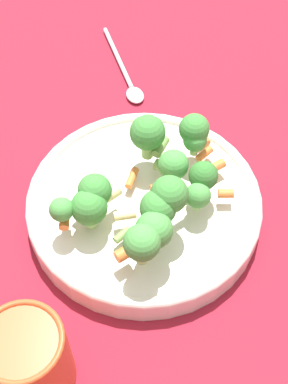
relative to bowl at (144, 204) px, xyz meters
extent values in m
plane|color=maroon|center=(0.00, 0.00, -0.02)|extent=(3.00, 3.00, 0.00)
cylinder|color=silver|center=(0.00, 0.00, 0.00)|extent=(0.29, 0.29, 0.03)
torus|color=silver|center=(0.00, 0.00, 0.01)|extent=(0.29, 0.29, 0.01)
cylinder|color=#8CB766|center=(0.00, 0.07, 0.03)|extent=(0.01, 0.01, 0.02)
sphere|color=#3D8438|center=(0.00, 0.07, 0.05)|extent=(0.04, 0.04, 0.04)
cylinder|color=#8CB766|center=(0.01, 0.10, 0.04)|extent=(0.01, 0.01, 0.01)
sphere|color=#479342|center=(0.01, 0.10, 0.06)|extent=(0.03, 0.03, 0.03)
cylinder|color=#8CB766|center=(0.01, 0.06, 0.03)|extent=(0.01, 0.01, 0.02)
sphere|color=#3D8438|center=(0.01, 0.06, 0.06)|extent=(0.04, 0.04, 0.04)
cylinder|color=#8CB766|center=(-0.08, 0.06, 0.05)|extent=(0.01, 0.01, 0.02)
sphere|color=#479342|center=(-0.08, 0.06, 0.07)|extent=(0.04, 0.04, 0.04)
cylinder|color=#8CB766|center=(-0.05, 0.02, 0.04)|extent=(0.01, 0.01, 0.02)
sphere|color=#3D8438|center=(-0.05, 0.02, 0.07)|extent=(0.04, 0.04, 0.04)
cylinder|color=#8CB766|center=(-0.05, -0.04, 0.03)|extent=(0.01, 0.01, 0.01)
sphere|color=#479342|center=(-0.05, -0.04, 0.05)|extent=(0.03, 0.03, 0.03)
cylinder|color=#8CB766|center=(0.02, -0.09, 0.04)|extent=(0.01, 0.01, 0.01)
sphere|color=#3D8438|center=(0.02, -0.09, 0.07)|extent=(0.04, 0.04, 0.04)
cylinder|color=#8CB766|center=(-0.04, -0.06, 0.04)|extent=(0.01, 0.01, 0.01)
sphere|color=#33722D|center=(-0.04, -0.06, 0.06)|extent=(0.04, 0.04, 0.04)
cylinder|color=#8CB766|center=(-0.05, 0.00, 0.05)|extent=(0.01, 0.01, 0.02)
sphere|color=#3D8438|center=(-0.05, 0.00, 0.08)|extent=(0.04, 0.04, 0.04)
cylinder|color=#8CB766|center=(-0.07, 0.04, 0.04)|extent=(0.01, 0.01, 0.02)
sphere|color=#479342|center=(-0.07, 0.04, 0.07)|extent=(0.04, 0.04, 0.04)
cylinder|color=#8CB766|center=(0.01, -0.08, 0.04)|extent=(0.01, 0.01, 0.01)
sphere|color=#479342|center=(0.01, -0.08, 0.06)|extent=(0.03, 0.03, 0.03)
cylinder|color=#8CB766|center=(0.05, -0.04, 0.04)|extent=(0.02, 0.02, 0.02)
sphere|color=#3D8438|center=(0.05, -0.04, 0.07)|extent=(0.04, 0.04, 0.04)
cylinder|color=#8CB766|center=(0.00, -0.04, 0.03)|extent=(0.01, 0.01, 0.01)
sphere|color=#479342|center=(0.00, -0.04, 0.05)|extent=(0.04, 0.04, 0.04)
cylinder|color=#729E4C|center=(0.02, -0.04, 0.03)|extent=(0.03, 0.02, 0.01)
cylinder|color=#729E4C|center=(0.01, 0.08, 0.04)|extent=(0.03, 0.02, 0.01)
cylinder|color=#729E4C|center=(-0.04, 0.05, 0.03)|extent=(0.01, 0.02, 0.01)
cylinder|color=#729E4C|center=(0.04, -0.05, 0.04)|extent=(0.03, 0.03, 0.01)
cylinder|color=orange|center=(-0.06, -0.08, 0.03)|extent=(0.02, 0.02, 0.01)
cylinder|color=beige|center=(-0.02, 0.04, 0.03)|extent=(0.02, 0.03, 0.01)
cylinder|color=orange|center=(-0.02, -0.09, 0.03)|extent=(0.01, 0.03, 0.01)
cylinder|color=orange|center=(0.01, 0.10, 0.04)|extent=(0.03, 0.02, 0.01)
cylinder|color=orange|center=(0.03, 0.00, 0.02)|extent=(0.03, 0.03, 0.01)
cylinder|color=beige|center=(0.01, 0.04, 0.04)|extent=(0.02, 0.03, 0.01)
cylinder|color=#729E4C|center=(-0.05, -0.02, 0.04)|extent=(0.01, 0.03, 0.01)
cylinder|color=orange|center=(-0.07, 0.07, 0.04)|extent=(0.01, 0.02, 0.01)
cylinder|color=orange|center=(0.01, -0.10, 0.03)|extent=(0.01, 0.03, 0.01)
cylinder|color=orange|center=(-0.01, -0.02, 0.03)|extent=(0.02, 0.03, 0.01)
cylinder|color=orange|center=(0.03, -0.11, 0.02)|extent=(0.02, 0.01, 0.01)
cylinder|color=#CC4C23|center=(-0.11, 0.21, 0.03)|extent=(0.08, 0.08, 0.10)
torus|color=#CC4C23|center=(-0.11, 0.21, 0.08)|extent=(0.08, 0.08, 0.01)
cylinder|color=silver|center=(0.27, -0.13, -0.02)|extent=(0.15, 0.05, 0.01)
ellipsoid|color=silver|center=(0.18, -0.11, -0.02)|extent=(0.04, 0.03, 0.01)
camera|label=1|loc=(-0.32, 0.21, 0.55)|focal=50.00mm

